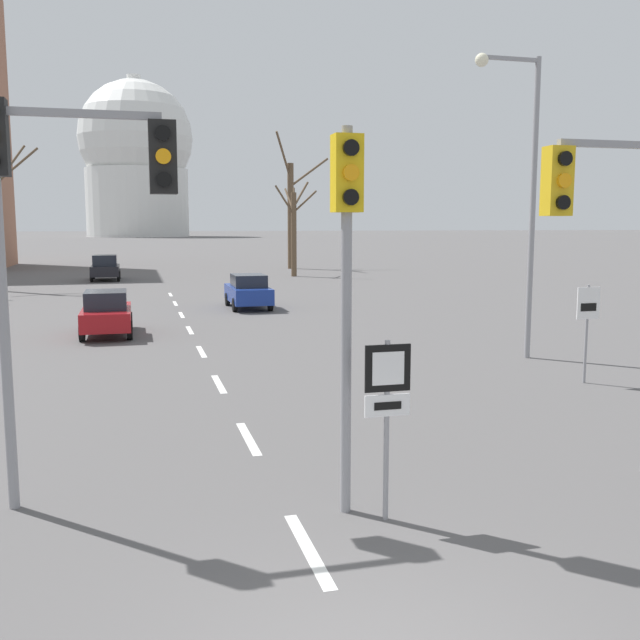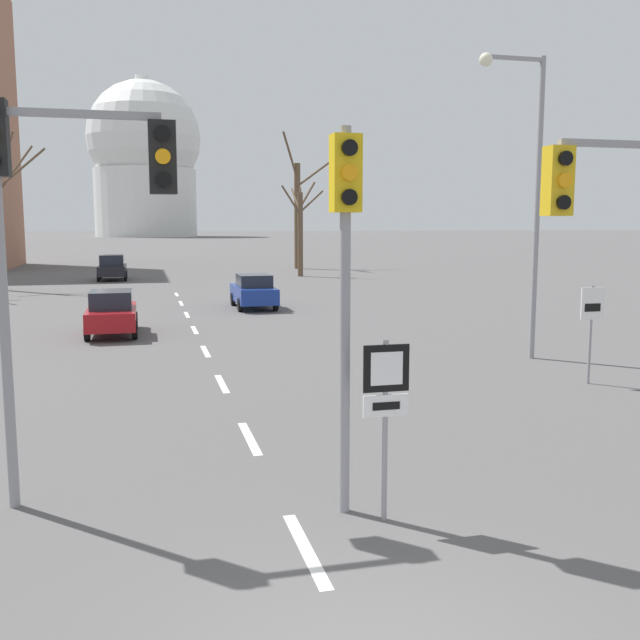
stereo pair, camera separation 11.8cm
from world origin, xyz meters
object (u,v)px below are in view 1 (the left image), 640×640
(traffic_signal_near_right, at_px, (626,215))
(sedan_near_left, at_px, (105,268))
(speed_limit_sign, at_px, (587,317))
(route_sign_post, at_px, (387,399))
(traffic_signal_centre_tall, at_px, (347,248))
(street_lamp_right, at_px, (523,178))
(sedan_mid_centre, at_px, (107,313))
(sedan_near_right, at_px, (248,291))
(traffic_signal_near_left, at_px, (55,196))

(traffic_signal_near_right, bearing_deg, sedan_near_left, 101.97)
(traffic_signal_near_right, bearing_deg, speed_limit_sign, 58.48)
(sedan_near_left, bearing_deg, traffic_signal_near_right, -78.03)
(route_sign_post, bearing_deg, traffic_signal_centre_tall, 137.07)
(traffic_signal_near_right, distance_m, street_lamp_right, 9.68)
(traffic_signal_centre_tall, bearing_deg, sedan_mid_centre, 102.17)
(traffic_signal_centre_tall, xyz_separation_m, sedan_near_right, (2.37, 23.22, -2.70))
(traffic_signal_centre_tall, height_order, sedan_near_right, traffic_signal_centre_tall)
(route_sign_post, xyz_separation_m, sedan_near_left, (-4.91, 42.14, -0.72))
(route_sign_post, distance_m, street_lamp_right, 12.63)
(sedan_near_left, bearing_deg, route_sign_post, -83.35)
(traffic_signal_centre_tall, xyz_separation_m, sedan_near_left, (-4.49, 41.74, -2.61))
(traffic_signal_centre_tall, height_order, street_lamp_right, street_lamp_right)
(traffic_signal_centre_tall, distance_m, route_sign_post, 1.98)
(sedan_near_left, bearing_deg, sedan_near_right, -69.69)
(sedan_near_right, bearing_deg, sedan_near_left, 110.31)
(traffic_signal_centre_tall, height_order, sedan_near_left, traffic_signal_centre_tall)
(traffic_signal_near_right, bearing_deg, traffic_signal_near_left, 173.12)
(traffic_signal_centre_tall, relative_size, speed_limit_sign, 2.11)
(traffic_signal_near_left, xyz_separation_m, sedan_near_left, (-0.92, 40.51, -3.27))
(street_lamp_right, relative_size, sedan_mid_centre, 2.15)
(traffic_signal_near_right, height_order, sedan_near_left, traffic_signal_near_right)
(speed_limit_sign, relative_size, sedan_near_right, 0.60)
(route_sign_post, distance_m, sedan_near_left, 42.43)
(speed_limit_sign, bearing_deg, traffic_signal_centre_tall, -142.62)
(traffic_signal_near_left, relative_size, speed_limit_sign, 2.31)
(traffic_signal_near_right, relative_size, route_sign_post, 2.20)
(speed_limit_sign, xyz_separation_m, sedan_near_right, (-5.41, 17.28, -0.82))
(traffic_signal_centre_tall, height_order, route_sign_post, traffic_signal_centre_tall)
(traffic_signal_centre_tall, distance_m, sedan_near_left, 42.06)
(speed_limit_sign, distance_m, sedan_mid_centre, 15.56)
(street_lamp_right, relative_size, sedan_near_left, 2.00)
(sedan_mid_centre, bearing_deg, route_sign_post, -76.74)
(traffic_signal_near_right, bearing_deg, street_lamp_right, 68.39)
(route_sign_post, xyz_separation_m, speed_limit_sign, (7.35, 6.33, 0.01))
(traffic_signal_centre_tall, xyz_separation_m, street_lamp_right, (7.84, 9.22, 1.57))
(traffic_signal_near_left, distance_m, sedan_near_right, 23.02)
(route_sign_post, relative_size, sedan_mid_centre, 0.61)
(route_sign_post, xyz_separation_m, street_lamp_right, (7.42, 9.61, 3.47))
(traffic_signal_centre_tall, relative_size, sedan_near_right, 1.26)
(traffic_signal_centre_tall, distance_m, speed_limit_sign, 9.96)
(sedan_mid_centre, bearing_deg, traffic_signal_near_left, -89.99)
(speed_limit_sign, distance_m, street_lamp_right, 4.77)
(traffic_signal_centre_tall, bearing_deg, street_lamp_right, 49.61)
(traffic_signal_centre_tall, relative_size, route_sign_post, 2.13)
(traffic_signal_centre_tall, xyz_separation_m, speed_limit_sign, (7.77, 5.94, -1.89))
(street_lamp_right, bearing_deg, sedan_mid_centre, 147.25)
(traffic_signal_near_left, xyz_separation_m, route_sign_post, (3.99, -1.63, -2.55))
(traffic_signal_centre_tall, relative_size, sedan_near_left, 1.21)
(traffic_signal_centre_tall, bearing_deg, route_sign_post, -42.93)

